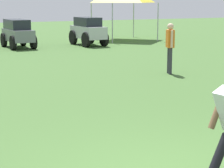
# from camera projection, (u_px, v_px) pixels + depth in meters

# --- Properties ---
(teammate_near_sideline) EXTENTS (0.30, 0.49, 1.56)m
(teammate_near_sideline) POSITION_uv_depth(u_px,v_px,m) (170.00, 44.00, 13.40)
(teammate_near_sideline) COLOR #33333D
(teammate_near_sideline) RESTS_ON ground_plane
(parked_car_slot_c) EXTENTS (1.22, 2.43, 1.34)m
(parked_car_slot_c) POSITION_uv_depth(u_px,v_px,m) (18.00, 33.00, 20.76)
(parked_car_slot_c) COLOR slate
(parked_car_slot_c) RESTS_ON ground_plane
(parked_car_slot_d) EXTENTS (1.26, 2.39, 1.40)m
(parked_car_slot_d) POSITION_uv_depth(u_px,v_px,m) (88.00, 30.00, 21.87)
(parked_car_slot_d) COLOR #B7BABF
(parked_car_slot_d) RESTS_ON ground_plane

